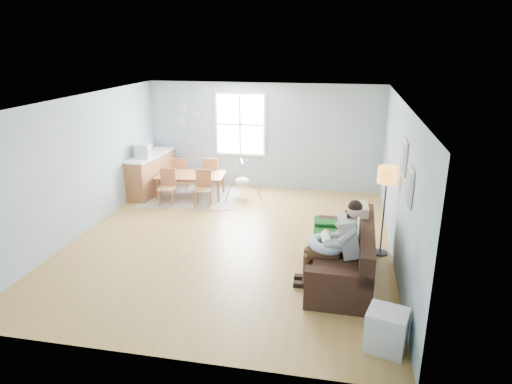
% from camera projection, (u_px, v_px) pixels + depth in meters
% --- Properties ---
extents(room, '(8.40, 9.40, 3.90)m').
position_uv_depth(room, '(229.00, 116.00, 8.07)').
color(room, '#AC7F3D').
extents(window, '(1.32, 0.08, 1.62)m').
position_uv_depth(window, '(240.00, 124.00, 11.65)').
color(window, white).
rests_on(window, room).
extents(pictures, '(0.05, 1.34, 0.74)m').
position_uv_depth(pictures, '(406.00, 171.00, 6.73)').
color(pictures, white).
rests_on(pictures, room).
extents(wall_plates, '(0.67, 0.02, 0.66)m').
position_uv_depth(wall_plates, '(188.00, 116.00, 11.86)').
color(wall_plates, '#99AFB8').
rests_on(wall_plates, room).
extents(sofa, '(1.02, 2.27, 0.91)m').
position_uv_depth(sofa, '(346.00, 259.00, 7.38)').
color(sofa, black).
rests_on(sofa, room).
extents(green_throw, '(1.06, 0.89, 0.04)m').
position_uv_depth(green_throw, '(343.00, 227.00, 8.01)').
color(green_throw, '#125016').
rests_on(green_throw, sofa).
extents(beige_pillow, '(0.16, 0.52, 0.52)m').
position_uv_depth(beige_pillow, '(363.00, 219.00, 7.72)').
color(beige_pillow, beige).
rests_on(beige_pillow, sofa).
extents(father, '(1.02, 0.48, 1.44)m').
position_uv_depth(father, '(337.00, 241.00, 6.97)').
color(father, '#98989B').
rests_on(father, sofa).
extents(nursing_pillow, '(0.59, 0.57, 0.23)m').
position_uv_depth(nursing_pillow, '(326.00, 244.00, 7.03)').
color(nursing_pillow, '#CBE3FF').
rests_on(nursing_pillow, father).
extents(infant, '(0.19, 0.41, 0.15)m').
position_uv_depth(infant, '(326.00, 238.00, 7.03)').
color(infant, white).
rests_on(infant, nursing_pillow).
extents(toddler, '(0.56, 0.28, 0.87)m').
position_uv_depth(toddler, '(342.00, 229.00, 7.46)').
color(toddler, white).
rests_on(toddler, sofa).
extents(floor_lamp, '(0.33, 0.33, 1.63)m').
position_uv_depth(floor_lamp, '(387.00, 183.00, 7.88)').
color(floor_lamp, black).
rests_on(floor_lamp, room).
extents(storage_cube, '(0.58, 0.54, 0.53)m').
position_uv_depth(storage_cube, '(386.00, 330.00, 5.66)').
color(storage_cube, silver).
rests_on(storage_cube, room).
extents(rug, '(2.51, 2.01, 0.01)m').
position_uv_depth(rug, '(192.00, 197.00, 11.31)').
color(rug, gray).
rests_on(rug, room).
extents(dining_table, '(1.72, 1.08, 0.57)m').
position_uv_depth(dining_table, '(191.00, 186.00, 11.23)').
color(dining_table, brown).
rests_on(dining_table, rug).
extents(chair_sw, '(0.43, 0.43, 0.85)m').
position_uv_depth(chair_sw, '(167.00, 185.00, 10.65)').
color(chair_sw, brown).
rests_on(chair_sw, rug).
extents(chair_se, '(0.42, 0.42, 0.85)m').
position_uv_depth(chair_se, '(203.00, 186.00, 10.58)').
color(chair_se, brown).
rests_on(chair_se, rug).
extents(chair_nw, '(0.45, 0.45, 0.85)m').
position_uv_depth(chair_nw, '(180.00, 172.00, 11.75)').
color(chair_nw, brown).
rests_on(chair_nw, rug).
extents(chair_ne, '(0.40, 0.40, 0.87)m').
position_uv_depth(chair_ne, '(212.00, 172.00, 11.67)').
color(chair_ne, brown).
rests_on(chair_ne, rug).
extents(counter, '(0.66, 1.81, 1.00)m').
position_uv_depth(counter, '(151.00, 173.00, 11.50)').
color(counter, brown).
rests_on(counter, room).
extents(monitor, '(0.36, 0.34, 0.32)m').
position_uv_depth(monitor, '(143.00, 151.00, 10.98)').
color(monitor, '#B4B4B9').
rests_on(monitor, counter).
extents(baby_swing, '(1.12, 1.13, 0.91)m').
position_uv_depth(baby_swing, '(242.00, 181.00, 11.16)').
color(baby_swing, '#B4B4B9').
rests_on(baby_swing, room).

